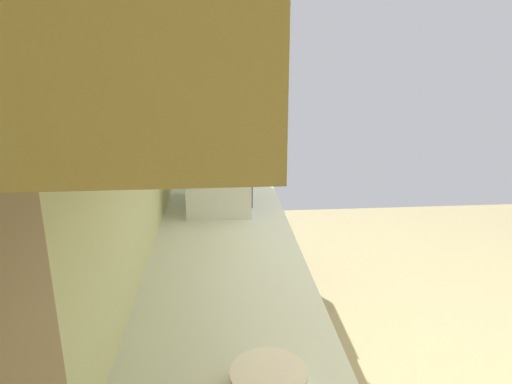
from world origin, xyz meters
TOP-DOWN VIEW (x-y plane):
  - wall_back at (0.00, 1.50)m, footprint 4.01×0.12m
  - oven_range at (1.47, 1.12)m, footprint 0.62×0.66m
  - microwave at (0.68, 1.15)m, footprint 0.50×0.34m
  - bowl at (-0.79, 1.04)m, footprint 0.19×0.19m

SIDE VIEW (x-z plane):
  - oven_range at x=1.47m, z-range -0.07..1.01m
  - bowl at x=-0.79m, z-range 0.91..0.96m
  - microwave at x=0.68m, z-range 0.90..1.18m
  - wall_back at x=0.00m, z-range 0.00..2.59m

